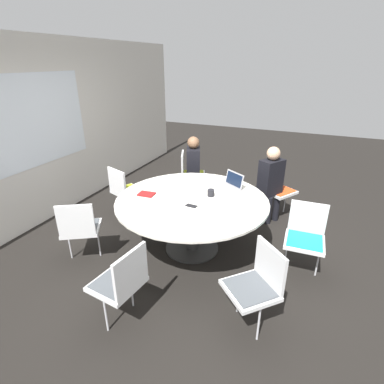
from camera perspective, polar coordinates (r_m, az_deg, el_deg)
The scene contains 16 objects.
ground_plane at distance 4.16m, azimuth 0.00°, elevation -10.61°, with size 16.00×16.00×0.00m, color black.
wall_back at distance 5.06m, azimuth -27.31°, elevation 9.82°, with size 8.00×0.07×2.70m.
conference_table at distance 3.85m, azimuth 0.00°, elevation -2.98°, with size 1.93×1.93×0.74m.
chair_0 at distance 5.01m, azimuth 15.78°, elevation 1.16°, with size 0.60×0.59×0.85m.
chair_1 at distance 5.45m, azimuth -0.43°, elevation 3.98°, with size 0.57×0.55×0.85m.
chair_2 at distance 4.84m, azimuth -12.69°, elevation 0.69°, with size 0.55×0.56×0.85m.
chair_3 at distance 3.92m, azimuth -20.60°, elevation -6.08°, with size 0.59×0.59×0.85m.
chair_4 at distance 2.95m, azimuth -13.25°, elevation -15.97°, with size 0.49×0.47×0.85m.
chair_5 at distance 2.91m, azimuth 12.23°, elevation -16.39°, with size 0.61×0.61×0.85m.
chair_6 at distance 3.76m, azimuth 20.82°, elevation -7.43°, with size 0.43×0.45×0.85m.
person_0 at distance 4.71m, azimuth 14.88°, elevation 2.42°, with size 0.42×0.38×1.20m.
person_1 at distance 5.16m, azimuth 0.42°, elevation 5.12°, with size 0.42×0.35×1.20m.
laptop at distance 4.14m, azimuth 7.46°, elevation 1.50°, with size 0.37×0.40×0.21m.
spiral_notebook at distance 3.96m, azimuth -8.66°, elevation -0.40°, with size 0.16×0.22×0.02m.
coffee_cup at distance 3.87m, azimuth 3.61°, elevation -0.16°, with size 0.09×0.09×0.09m.
cell_phone at distance 3.61m, azimuth -0.11°, elevation -2.66°, with size 0.08×0.15×0.01m.
Camera 1 is at (-3.16, -1.34, 2.36)m, focal length 28.00 mm.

